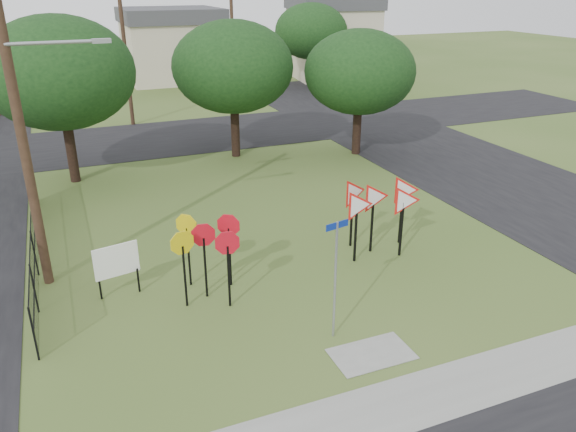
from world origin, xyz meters
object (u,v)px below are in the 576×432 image
object	(u,v)px
yield_sign_cluster	(378,201)
info_board	(117,263)
street_name_sign	(335,274)
stop_sign_cluster	(206,242)

from	to	relation	value
yield_sign_cluster	info_board	size ratio (longest dim) A/B	1.98
street_name_sign	yield_sign_cluster	world-z (taller)	street_name_sign
yield_sign_cluster	info_board	xyz separation A→B (m)	(-8.37, 0.32, -0.77)
street_name_sign	info_board	distance (m)	6.45
stop_sign_cluster	yield_sign_cluster	world-z (taller)	yield_sign_cluster
info_board	street_name_sign	bearing A→B (deg)	-40.89
info_board	yield_sign_cluster	bearing A→B (deg)	-2.20
street_name_sign	stop_sign_cluster	world-z (taller)	street_name_sign
yield_sign_cluster	info_board	bearing A→B (deg)	177.80
street_name_sign	info_board	xyz separation A→B (m)	(-4.84, 4.19, -0.76)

